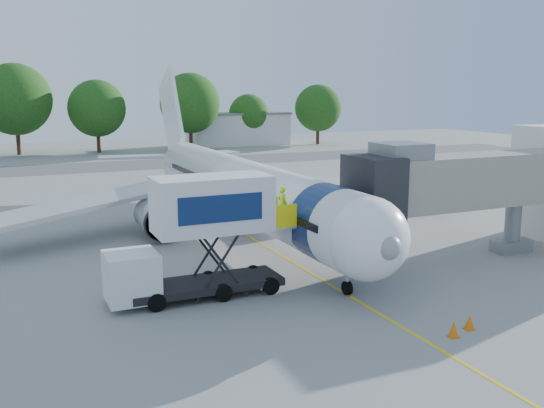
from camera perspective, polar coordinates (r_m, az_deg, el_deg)
name	(u,v)px	position (r m, az deg, el deg)	size (l,w,h in m)	color
ground	(265,246)	(36.43, -0.67, -3.97)	(160.00, 160.00, 0.00)	gray
guidance_line	(265,246)	(36.43, -0.67, -3.97)	(0.15, 70.00, 0.01)	yellow
taxiway_strip	(129,165)	(76.20, -13.35, 3.57)	(120.00, 10.00, 0.01)	#59595B
aircraft	(240,187)	(39.55, -3.05, 1.57)	(34.17, 37.73, 11.35)	white
jet_bridge	(453,183)	(33.89, 16.69, 1.94)	(13.90, 3.20, 6.60)	#9D9686
catering_hiloader	(198,238)	(27.27, -6.94, -3.18)	(8.56, 2.44, 5.50)	black
ground_tug	(351,339)	(21.86, 7.46, -12.46)	(3.83, 2.77, 1.38)	white
safety_cone_a	(469,322)	(25.42, 18.09, -10.52)	(0.40, 0.40, 0.64)	orange
safety_cone_b	(454,329)	(24.52, 16.73, -11.23)	(0.41, 0.41, 0.66)	orange
outbuilding_right	(238,129)	(101.17, -3.22, 7.10)	(16.40, 7.40, 5.30)	silver
tree_c	(15,99)	(92.52, -23.03, 9.05)	(9.98, 9.98, 12.72)	#382314
tree_d	(97,108)	(92.25, -16.16, 8.64)	(8.24, 8.24, 10.51)	#382314
tree_e	(190,103)	(93.64, -7.72, 9.39)	(9.07, 9.07, 11.57)	#382314
tree_f	(249,114)	(100.55, -2.21, 8.44)	(6.52, 6.52, 8.31)	#382314
tree_g	(318,108)	(102.11, 4.36, 8.99)	(7.75, 7.75, 9.88)	#382314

